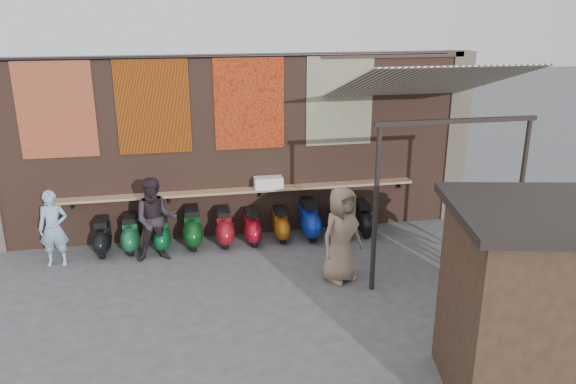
{
  "coord_description": "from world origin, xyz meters",
  "views": [
    {
      "loc": [
        -1.22,
        -9.38,
        4.94
      ],
      "look_at": [
        0.89,
        1.2,
        1.38
      ],
      "focal_mm": 35.0,
      "sensor_mm": 36.0,
      "label": 1
    }
  ],
  "objects_px": {
    "scooter_stool_7": "(309,220)",
    "diner_right": "(156,220)",
    "scooter_stool_0": "(103,237)",
    "scooter_stool_5": "(252,227)",
    "scooter_stool_9": "(363,218)",
    "shopper_tan": "(341,235)",
    "scooter_stool_8": "(338,222)",
    "scooter_stool_3": "(192,228)",
    "shopper_grey": "(487,238)",
    "scooter_stool_2": "(162,232)",
    "diner_left": "(54,228)",
    "scooter_stool_4": "(224,227)",
    "scooter_stool_1": "(131,234)",
    "scooter_stool_6": "(281,225)",
    "shelf_box": "(268,183)",
    "market_stall": "(547,310)",
    "shopper_navy": "(473,236)"
  },
  "relations": [
    {
      "from": "scooter_stool_9",
      "to": "diner_right",
      "type": "bearing_deg",
      "value": -173.51
    },
    {
      "from": "shopper_tan",
      "to": "shelf_box",
      "type": "bearing_deg",
      "value": 86.15
    },
    {
      "from": "scooter_stool_0",
      "to": "scooter_stool_6",
      "type": "xyz_separation_m",
      "value": [
        3.8,
        0.03,
        -0.02
      ]
    },
    {
      "from": "scooter_stool_0",
      "to": "shopper_grey",
      "type": "bearing_deg",
      "value": -21.2
    },
    {
      "from": "scooter_stool_0",
      "to": "scooter_stool_7",
      "type": "height_order",
      "value": "scooter_stool_7"
    },
    {
      "from": "scooter_stool_0",
      "to": "scooter_stool_2",
      "type": "bearing_deg",
      "value": -0.36
    },
    {
      "from": "scooter_stool_5",
      "to": "shopper_navy",
      "type": "relative_size",
      "value": 0.51
    },
    {
      "from": "scooter_stool_8",
      "to": "scooter_stool_2",
      "type": "bearing_deg",
      "value": 179.49
    },
    {
      "from": "scooter_stool_3",
      "to": "shopper_tan",
      "type": "bearing_deg",
      "value": -38.75
    },
    {
      "from": "scooter_stool_2",
      "to": "scooter_stool_7",
      "type": "relative_size",
      "value": 0.9
    },
    {
      "from": "scooter_stool_2",
      "to": "diner_left",
      "type": "xyz_separation_m",
      "value": [
        -2.06,
        -0.36,
        0.4
      ]
    },
    {
      "from": "diner_left",
      "to": "scooter_stool_9",
      "type": "bearing_deg",
      "value": 4.85
    },
    {
      "from": "scooter_stool_4",
      "to": "scooter_stool_1",
      "type": "bearing_deg",
      "value": 178.76
    },
    {
      "from": "scooter_stool_7",
      "to": "shopper_tan",
      "type": "distance_m",
      "value": 2.19
    },
    {
      "from": "shelf_box",
      "to": "scooter_stool_4",
      "type": "relative_size",
      "value": 0.75
    },
    {
      "from": "scooter_stool_9",
      "to": "diner_left",
      "type": "bearing_deg",
      "value": -177.04
    },
    {
      "from": "scooter_stool_3",
      "to": "diner_left",
      "type": "distance_m",
      "value": 2.77
    },
    {
      "from": "scooter_stool_3",
      "to": "scooter_stool_7",
      "type": "height_order",
      "value": "same"
    },
    {
      "from": "scooter_stool_2",
      "to": "shopper_grey",
      "type": "relative_size",
      "value": 0.44
    },
    {
      "from": "scooter_stool_4",
      "to": "shopper_tan",
      "type": "bearing_deg",
      "value": -46.4
    },
    {
      "from": "diner_right",
      "to": "shopper_grey",
      "type": "xyz_separation_m",
      "value": [
        6.0,
        -2.22,
        0.04
      ]
    },
    {
      "from": "scooter_stool_0",
      "to": "scooter_stool_3",
      "type": "relative_size",
      "value": 0.89
    },
    {
      "from": "diner_left",
      "to": "scooter_stool_5",
      "type": "bearing_deg",
      "value": 6.95
    },
    {
      "from": "scooter_stool_3",
      "to": "diner_left",
      "type": "bearing_deg",
      "value": -171.43
    },
    {
      "from": "scooter_stool_7",
      "to": "diner_right",
      "type": "relative_size",
      "value": 0.51
    },
    {
      "from": "scooter_stool_4",
      "to": "scooter_stool_9",
      "type": "height_order",
      "value": "scooter_stool_4"
    },
    {
      "from": "scooter_stool_0",
      "to": "shopper_grey",
      "type": "height_order",
      "value": "shopper_grey"
    },
    {
      "from": "shelf_box",
      "to": "scooter_stool_5",
      "type": "height_order",
      "value": "shelf_box"
    },
    {
      "from": "shelf_box",
      "to": "scooter_stool_3",
      "type": "relative_size",
      "value": 0.7
    },
    {
      "from": "scooter_stool_7",
      "to": "diner_left",
      "type": "height_order",
      "value": "diner_left"
    },
    {
      "from": "shelf_box",
      "to": "diner_left",
      "type": "distance_m",
      "value": 4.5
    },
    {
      "from": "scooter_stool_1",
      "to": "scooter_stool_8",
      "type": "height_order",
      "value": "scooter_stool_1"
    },
    {
      "from": "diner_left",
      "to": "shopper_tan",
      "type": "xyz_separation_m",
      "value": [
        5.4,
        -1.75,
        0.14
      ]
    },
    {
      "from": "scooter_stool_0",
      "to": "scooter_stool_5",
      "type": "bearing_deg",
      "value": -0.24
    },
    {
      "from": "scooter_stool_1",
      "to": "shopper_tan",
      "type": "xyz_separation_m",
      "value": [
        3.98,
        -2.15,
        0.53
      ]
    },
    {
      "from": "scooter_stool_0",
      "to": "scooter_stool_4",
      "type": "distance_m",
      "value": 2.54
    },
    {
      "from": "scooter_stool_5",
      "to": "scooter_stool_9",
      "type": "xyz_separation_m",
      "value": [
        2.54,
        -0.02,
        0.01
      ]
    },
    {
      "from": "scooter_stool_0",
      "to": "scooter_stool_7",
      "type": "bearing_deg",
      "value": 0.22
    },
    {
      "from": "scooter_stool_1",
      "to": "market_stall",
      "type": "bearing_deg",
      "value": -46.32
    },
    {
      "from": "scooter_stool_2",
      "to": "scooter_stool_4",
      "type": "relative_size",
      "value": 0.97
    },
    {
      "from": "diner_left",
      "to": "shopper_grey",
      "type": "relative_size",
      "value": 0.85
    },
    {
      "from": "scooter_stool_7",
      "to": "shopper_navy",
      "type": "relative_size",
      "value": 0.59
    },
    {
      "from": "scooter_stool_7",
      "to": "diner_right",
      "type": "bearing_deg",
      "value": -170.34
    },
    {
      "from": "scooter_stool_3",
      "to": "shopper_navy",
      "type": "height_order",
      "value": "shopper_navy"
    },
    {
      "from": "scooter_stool_8",
      "to": "scooter_stool_5",
      "type": "bearing_deg",
      "value": 179.14
    },
    {
      "from": "shopper_tan",
      "to": "scooter_stool_5",
      "type": "bearing_deg",
      "value": 97.96
    },
    {
      "from": "scooter_stool_7",
      "to": "diner_left",
      "type": "relative_size",
      "value": 0.57
    },
    {
      "from": "scooter_stool_0",
      "to": "scooter_stool_8",
      "type": "xyz_separation_m",
      "value": [
        5.09,
        -0.04,
        -0.03
      ]
    },
    {
      "from": "scooter_stool_3",
      "to": "scooter_stool_6",
      "type": "relative_size",
      "value": 1.21
    },
    {
      "from": "scooter_stool_8",
      "to": "scooter_stool_4",
      "type": "bearing_deg",
      "value": 179.1
    }
  ]
}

